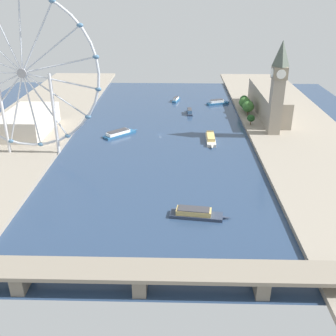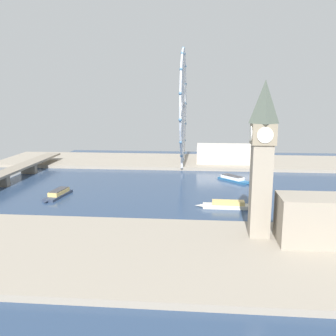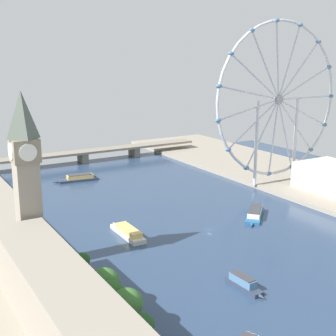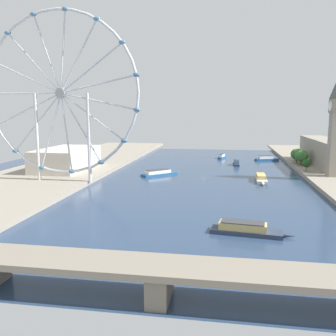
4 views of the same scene
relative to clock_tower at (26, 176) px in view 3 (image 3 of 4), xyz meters
The scene contains 10 objects.
ground_plane 110.29m from the clock_tower, ahead, with size 418.76×418.76×0.00m, color navy.
clock_tower is the anchor object (origin of this frame).
parliament_block 70.28m from the clock_tower, 96.81° to the right, with size 22.00×110.58×23.90m, color gray.
tree_row_embankment 71.88m from the clock_tower, 77.28° to the right, with size 13.27×70.46×14.54m.
ferris_wheel 205.51m from the clock_tower, 14.06° to the left, with size 115.23×3.20×119.47m.
river_bridge 225.46m from the clock_tower, 63.05° to the left, with size 230.76×15.56×10.68m.
tour_boat_0 107.49m from the clock_tower, 42.66° to the right, with size 5.95×22.74×5.54m.
tour_boat_2 144.12m from the clock_tower, ahead, with size 29.78×28.76×4.99m.
tour_boat_4 162.18m from the clock_tower, 61.76° to the left, with size 36.27×12.57×5.38m.
tour_boat_5 71.64m from the clock_tower, 13.35° to the left, with size 7.91×36.45×5.23m.
Camera 3 is at (-152.50, -209.95, 99.15)m, focal length 51.16 mm.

